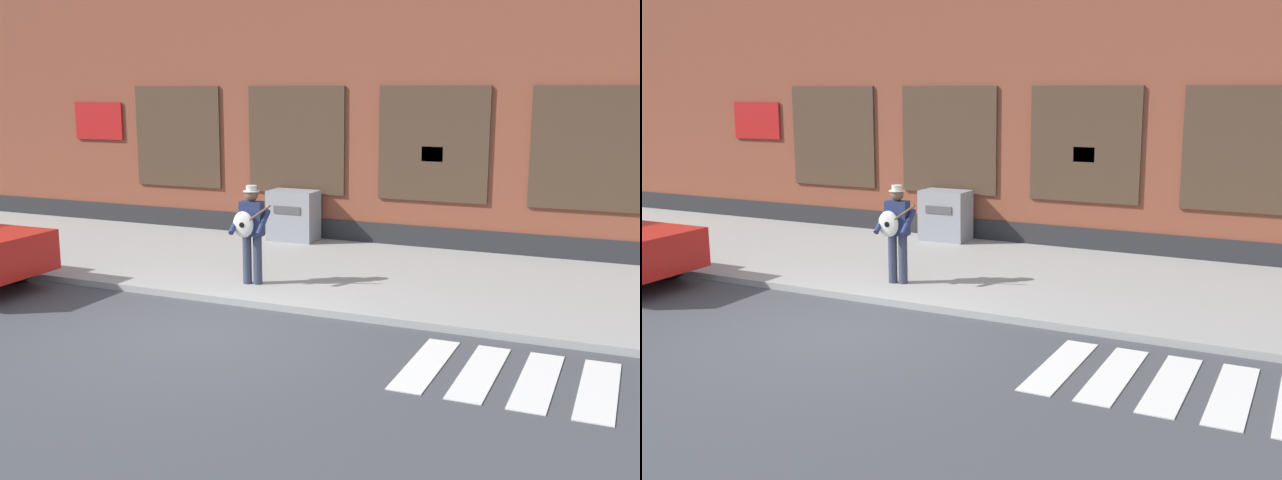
% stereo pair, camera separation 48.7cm
% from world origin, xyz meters
% --- Properties ---
extents(ground_plane, '(160.00, 160.00, 0.00)m').
position_xyz_m(ground_plane, '(0.00, 0.00, 0.00)').
color(ground_plane, '#424449').
extents(sidewalk, '(28.00, 5.04, 0.11)m').
position_xyz_m(sidewalk, '(0.00, 3.81, 0.06)').
color(sidewalk, '#9E9E99').
rests_on(sidewalk, ground).
extents(building_backdrop, '(28.00, 4.06, 7.65)m').
position_xyz_m(building_backdrop, '(-0.00, 8.33, 3.82)').
color(building_backdrop, brown).
rests_on(building_backdrop, ground).
extents(busker, '(0.74, 0.57, 1.67)m').
position_xyz_m(busker, '(-0.44, 2.21, 1.06)').
color(busker, '#33384C').
rests_on(busker, sidewalk).
extents(utility_box, '(1.04, 0.66, 1.09)m').
position_xyz_m(utility_box, '(-1.40, 5.88, 0.66)').
color(utility_box, gray).
rests_on(utility_box, sidewalk).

